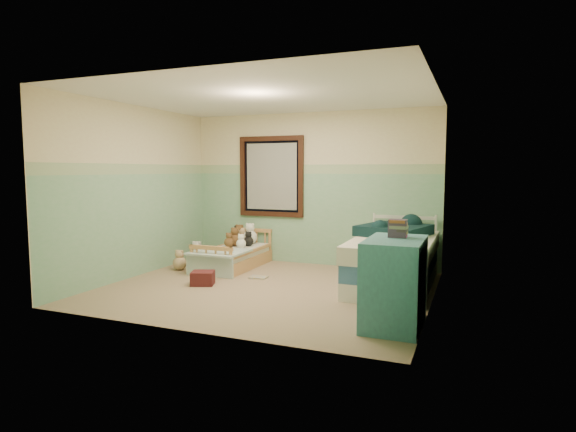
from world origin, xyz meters
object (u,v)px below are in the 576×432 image
at_px(toddler_bed_frame, 234,261).
at_px(dresser, 394,282).
at_px(plush_floor_tan, 180,263).
at_px(twin_bed_frame, 393,279).
at_px(plush_floor_cream, 197,256).
at_px(red_pillow, 203,278).
at_px(floor_book, 259,277).

bearing_deg(toddler_bed_frame, dresser, -33.87).
relative_size(plush_floor_tan, twin_bed_frame, 0.11).
bearing_deg(plush_floor_cream, plush_floor_tan, -84.55).
height_order(twin_bed_frame, dresser, dresser).
relative_size(plush_floor_cream, dresser, 0.29).
relative_size(toddler_bed_frame, plush_floor_cream, 5.75).
bearing_deg(twin_bed_frame, dresser, -80.50).
height_order(plush_floor_cream, plush_floor_tan, plush_floor_cream).
xyz_separation_m(toddler_bed_frame, twin_bed_frame, (2.60, -0.34, 0.02)).
distance_m(plush_floor_cream, dresser, 4.12).
xyz_separation_m(toddler_bed_frame, plush_floor_cream, (-0.73, 0.06, 0.03)).
bearing_deg(twin_bed_frame, red_pillow, -160.57).
distance_m(toddler_bed_frame, red_pillow, 1.21).
xyz_separation_m(twin_bed_frame, red_pillow, (-2.43, -0.86, -0.02)).
xyz_separation_m(plush_floor_tan, twin_bed_frame, (3.28, 0.17, 0.00)).
distance_m(plush_floor_tan, dresser, 3.83).
distance_m(twin_bed_frame, dresser, 1.64).
bearing_deg(floor_book, dresser, -36.70).
bearing_deg(plush_floor_cream, floor_book, -23.10).
xyz_separation_m(plush_floor_cream, plush_floor_tan, (0.05, -0.57, -0.02)).
bearing_deg(floor_book, red_pillow, -134.04).
relative_size(plush_floor_cream, floor_book, 1.02).
distance_m(dresser, red_pillow, 2.81).
bearing_deg(red_pillow, toddler_bed_frame, 98.24).
xyz_separation_m(dresser, red_pillow, (-2.69, 0.73, -0.35)).
xyz_separation_m(plush_floor_cream, dresser, (3.60, -1.99, 0.31)).
distance_m(dresser, floor_book, 2.59).
xyz_separation_m(plush_floor_cream, floor_book, (1.44, -0.61, -0.11)).
relative_size(plush_floor_tan, red_pillow, 0.72).
xyz_separation_m(plush_floor_tan, floor_book, (1.39, -0.04, -0.10)).
relative_size(red_pillow, floor_book, 1.21).
xyz_separation_m(twin_bed_frame, dresser, (0.26, -1.58, 0.33)).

